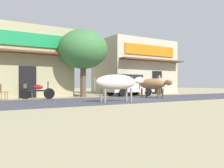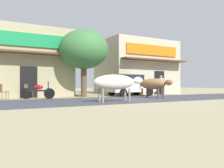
{
  "view_description": "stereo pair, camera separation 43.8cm",
  "coord_description": "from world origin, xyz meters",
  "px_view_note": "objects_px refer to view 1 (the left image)",
  "views": [
    {
      "loc": [
        -8.06,
        -11.38,
        0.9
      ],
      "look_at": [
        -0.45,
        1.32,
        0.92
      ],
      "focal_mm": 37.04,
      "sensor_mm": 36.0,
      "label": 1
    },
    {
      "loc": [
        -7.68,
        -11.6,
        0.9
      ],
      "look_at": [
        -0.45,
        1.32,
        0.92
      ],
      "focal_mm": 37.04,
      "sensor_mm": 36.0,
      "label": 2
    }
  ],
  "objects_px": {
    "parked_hatchback_car": "(128,85)",
    "cow_near_brown": "(117,82)",
    "pedestrian_by_shop": "(159,83)",
    "cafe_chair_by_doorway": "(27,90)",
    "cow_far_dark": "(153,84)",
    "roadside_tree": "(83,50)",
    "cafe_chair_near_tree": "(2,91)",
    "parked_motorcycle": "(38,91)"
  },
  "relations": [
    {
      "from": "parked_hatchback_car",
      "to": "cow_near_brown",
      "type": "relative_size",
      "value": 1.35
    },
    {
      "from": "pedestrian_by_shop",
      "to": "cafe_chair_by_doorway",
      "type": "relative_size",
      "value": 1.79
    },
    {
      "from": "cow_far_dark",
      "to": "parked_hatchback_car",
      "type": "bearing_deg",
      "value": 85.76
    },
    {
      "from": "roadside_tree",
      "to": "cow_far_dark",
      "type": "bearing_deg",
      "value": -40.93
    },
    {
      "from": "cow_far_dark",
      "to": "pedestrian_by_shop",
      "type": "relative_size",
      "value": 1.61
    },
    {
      "from": "cafe_chair_by_doorway",
      "to": "cow_near_brown",
      "type": "bearing_deg",
      "value": -58.71
    },
    {
      "from": "roadside_tree",
      "to": "cafe_chair_near_tree",
      "type": "bearing_deg",
      "value": -178.04
    },
    {
      "from": "pedestrian_by_shop",
      "to": "cafe_chair_near_tree",
      "type": "distance_m",
      "value": 12.0
    },
    {
      "from": "roadside_tree",
      "to": "cafe_chair_by_doorway",
      "type": "relative_size",
      "value": 5.13
    },
    {
      "from": "parked_hatchback_car",
      "to": "cafe_chair_by_doorway",
      "type": "bearing_deg",
      "value": 175.3
    },
    {
      "from": "roadside_tree",
      "to": "pedestrian_by_shop",
      "type": "distance_m",
      "value": 7.23
    },
    {
      "from": "cafe_chair_near_tree",
      "to": "cafe_chair_by_doorway",
      "type": "bearing_deg",
      "value": 26.9
    },
    {
      "from": "parked_motorcycle",
      "to": "cafe_chair_by_doorway",
      "type": "height_order",
      "value": "parked_motorcycle"
    },
    {
      "from": "parked_motorcycle",
      "to": "cow_near_brown",
      "type": "distance_m",
      "value": 5.35
    },
    {
      "from": "parked_motorcycle",
      "to": "parked_hatchback_car",
      "type": "bearing_deg",
      "value": 3.68
    },
    {
      "from": "parked_hatchback_car",
      "to": "cow_near_brown",
      "type": "bearing_deg",
      "value": -130.11
    },
    {
      "from": "pedestrian_by_shop",
      "to": "cafe_chair_near_tree",
      "type": "bearing_deg",
      "value": 179.55
    },
    {
      "from": "parked_hatchback_car",
      "to": "cow_far_dark",
      "type": "height_order",
      "value": "parked_hatchback_car"
    },
    {
      "from": "cow_far_dark",
      "to": "parked_motorcycle",
      "type": "bearing_deg",
      "value": 158.59
    },
    {
      "from": "parked_motorcycle",
      "to": "cow_far_dark",
      "type": "bearing_deg",
      "value": -21.41
    },
    {
      "from": "cow_far_dark",
      "to": "cafe_chair_near_tree",
      "type": "relative_size",
      "value": 2.88
    },
    {
      "from": "parked_motorcycle",
      "to": "cow_near_brown",
      "type": "relative_size",
      "value": 0.68
    },
    {
      "from": "parked_hatchback_car",
      "to": "parked_motorcycle",
      "type": "bearing_deg",
      "value": -176.32
    },
    {
      "from": "parked_hatchback_car",
      "to": "pedestrian_by_shop",
      "type": "height_order",
      "value": "pedestrian_by_shop"
    },
    {
      "from": "cow_near_brown",
      "to": "cafe_chair_by_doorway",
      "type": "relative_size",
      "value": 3.08
    },
    {
      "from": "cow_near_brown",
      "to": "cafe_chair_by_doorway",
      "type": "height_order",
      "value": "cow_near_brown"
    },
    {
      "from": "cafe_chair_by_doorway",
      "to": "parked_hatchback_car",
      "type": "bearing_deg",
      "value": -4.7
    },
    {
      "from": "pedestrian_by_shop",
      "to": "cafe_chair_near_tree",
      "type": "relative_size",
      "value": 1.79
    },
    {
      "from": "roadside_tree",
      "to": "pedestrian_by_shop",
      "type": "height_order",
      "value": "roadside_tree"
    },
    {
      "from": "parked_hatchback_car",
      "to": "pedestrian_by_shop",
      "type": "distance_m",
      "value": 2.98
    },
    {
      "from": "cafe_chair_near_tree",
      "to": "cafe_chair_by_doorway",
      "type": "height_order",
      "value": "same"
    },
    {
      "from": "cafe_chair_near_tree",
      "to": "roadside_tree",
      "type": "bearing_deg",
      "value": 1.96
    },
    {
      "from": "roadside_tree",
      "to": "cafe_chair_by_doorway",
      "type": "height_order",
      "value": "roadside_tree"
    },
    {
      "from": "roadside_tree",
      "to": "cafe_chair_near_tree",
      "type": "xyz_separation_m",
      "value": [
        -5.16,
        -0.18,
        -2.81
      ]
    },
    {
      "from": "roadside_tree",
      "to": "parked_motorcycle",
      "type": "xyz_separation_m",
      "value": [
        -3.21,
        -0.46,
        -2.84
      ]
    },
    {
      "from": "parked_hatchback_car",
      "to": "pedestrian_by_shop",
      "type": "relative_size",
      "value": 2.32
    },
    {
      "from": "parked_hatchback_car",
      "to": "cafe_chair_near_tree",
      "type": "bearing_deg",
      "value": -178.94
    },
    {
      "from": "cow_near_brown",
      "to": "cafe_chair_by_doorway",
      "type": "xyz_separation_m",
      "value": [
        -3.35,
        5.51,
        -0.49
      ]
    },
    {
      "from": "cafe_chair_near_tree",
      "to": "cafe_chair_by_doorway",
      "type": "xyz_separation_m",
      "value": [
        1.54,
        0.78,
        0.0
      ]
    },
    {
      "from": "parked_motorcycle",
      "to": "pedestrian_by_shop",
      "type": "height_order",
      "value": "pedestrian_by_shop"
    },
    {
      "from": "roadside_tree",
      "to": "cafe_chair_by_doorway",
      "type": "bearing_deg",
      "value": 170.52
    },
    {
      "from": "pedestrian_by_shop",
      "to": "cafe_chair_by_doorway",
      "type": "distance_m",
      "value": 10.49
    }
  ]
}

